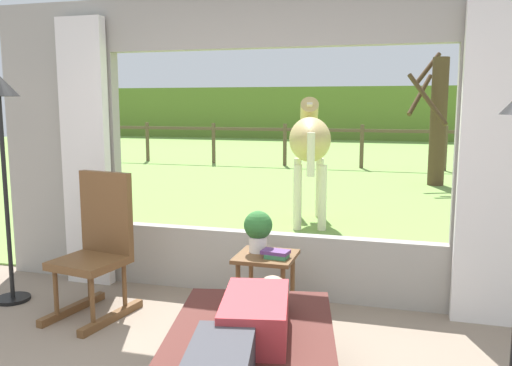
# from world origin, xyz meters

# --- Properties ---
(back_wall_with_window) EXTENTS (5.20, 0.12, 2.55)m
(back_wall_with_window) POSITION_xyz_m (0.00, 2.26, 1.25)
(back_wall_with_window) COLOR #9E998E
(back_wall_with_window) RESTS_ON ground_plane
(curtain_panel_left) EXTENTS (0.44, 0.10, 2.40)m
(curtain_panel_left) POSITION_xyz_m (-1.69, 2.12, 1.20)
(curtain_panel_left) COLOR silver
(curtain_panel_left) RESTS_ON ground_plane
(curtain_panel_right) EXTENTS (0.44, 0.10, 2.40)m
(curtain_panel_right) POSITION_xyz_m (1.69, 2.12, 1.20)
(curtain_panel_right) COLOR silver
(curtain_panel_right) RESTS_ON ground_plane
(outdoor_pasture_lawn) EXTENTS (36.00, 21.68, 0.02)m
(outdoor_pasture_lawn) POSITION_xyz_m (0.00, 13.16, 0.01)
(outdoor_pasture_lawn) COLOR #759E47
(outdoor_pasture_lawn) RESTS_ON ground_plane
(distant_hill_ridge) EXTENTS (36.00, 2.00, 2.40)m
(distant_hill_ridge) POSITION_xyz_m (0.00, 23.00, 1.20)
(distant_hill_ridge) COLOR olive
(distant_hill_ridge) RESTS_ON ground_plane
(reclining_person) EXTENTS (0.45, 1.43, 0.22)m
(reclining_person) POSITION_xyz_m (0.36, 0.33, 0.52)
(reclining_person) COLOR #B23338
(reclining_person) RESTS_ON recliner_sofa
(rocking_chair) EXTENTS (0.57, 0.75, 1.12)m
(rocking_chair) POSITION_xyz_m (-1.20, 1.49, 0.55)
(rocking_chair) COLOR brown
(rocking_chair) RESTS_ON ground_plane
(side_table) EXTENTS (0.44, 0.44, 0.52)m
(side_table) POSITION_xyz_m (0.11, 1.70, 0.43)
(side_table) COLOR brown
(side_table) RESTS_ON ground_plane
(potted_plant) EXTENTS (0.22, 0.22, 0.32)m
(potted_plant) POSITION_xyz_m (0.03, 1.76, 0.70)
(potted_plant) COLOR silver
(potted_plant) RESTS_ON side_table
(book_stack) EXTENTS (0.21, 0.15, 0.06)m
(book_stack) POSITION_xyz_m (0.20, 1.64, 0.55)
(book_stack) COLOR #337247
(book_stack) RESTS_ON side_table
(floor_lamp_left) EXTENTS (0.32, 0.32, 1.89)m
(floor_lamp_left) POSITION_xyz_m (-2.06, 1.52, 1.53)
(floor_lamp_left) COLOR black
(floor_lamp_left) RESTS_ON ground_plane
(horse) EXTENTS (0.80, 1.82, 1.73)m
(horse) POSITION_xyz_m (-0.18, 5.14, 1.16)
(horse) COLOR tan
(horse) RESTS_ON outdoor_pasture_lawn
(pasture_tree) EXTENTS (1.22, 1.28, 2.66)m
(pasture_tree) POSITION_xyz_m (1.68, 9.14, 1.37)
(pasture_tree) COLOR #4C3823
(pasture_tree) RESTS_ON outdoor_pasture_lawn
(pasture_fence_line) EXTENTS (16.10, 0.10, 1.10)m
(pasture_fence_line) POSITION_xyz_m (0.00, 11.63, 0.74)
(pasture_fence_line) COLOR brown
(pasture_fence_line) RESTS_ON outdoor_pasture_lawn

